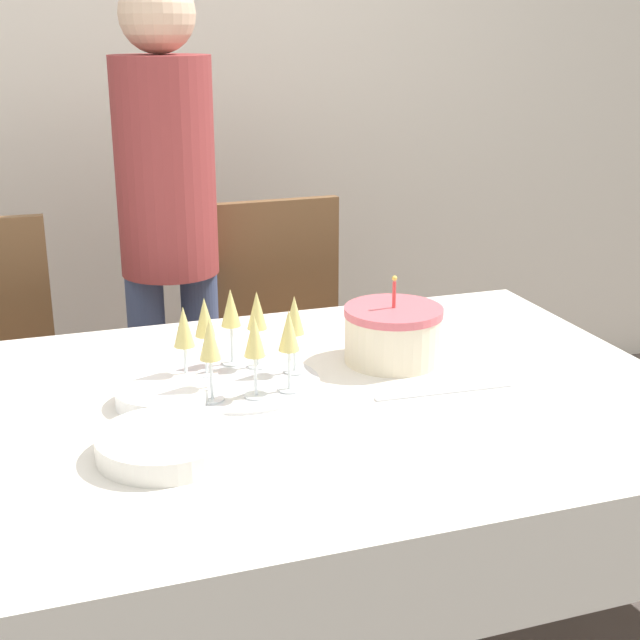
% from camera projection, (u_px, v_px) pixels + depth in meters
% --- Properties ---
extents(wall_back, '(8.00, 0.05, 2.70)m').
position_uv_depth(wall_back, '(98.00, 57.00, 3.02)').
color(wall_back, silver).
rests_on(wall_back, ground_plane).
extents(dining_table, '(2.01, 1.12, 0.73)m').
position_uv_depth(dining_table, '(204.00, 455.00, 1.79)').
color(dining_table, silver).
rests_on(dining_table, ground_plane).
extents(dining_chair_far_right, '(0.43, 0.43, 0.94)m').
position_uv_depth(dining_chair_far_right, '(289.00, 344.00, 2.76)').
color(dining_chair_far_right, brown).
rests_on(dining_chair_far_right, ground_plane).
extents(birthday_cake, '(0.22, 0.22, 0.20)m').
position_uv_depth(birthday_cake, '(393.00, 334.00, 2.01)').
color(birthday_cake, beige).
rests_on(birthday_cake, dining_table).
extents(champagne_tray, '(0.33, 0.33, 0.18)m').
position_uv_depth(champagne_tray, '(241.00, 344.00, 1.87)').
color(champagne_tray, silver).
rests_on(champagne_tray, dining_table).
extents(plate_stack_main, '(0.25, 0.25, 0.04)m').
position_uv_depth(plate_stack_main, '(166.00, 444.00, 1.57)').
color(plate_stack_main, silver).
rests_on(plate_stack_main, dining_table).
extents(plate_stack_dessert, '(0.19, 0.19, 0.03)m').
position_uv_depth(plate_stack_dessert, '(162.00, 396.00, 1.79)').
color(plate_stack_dessert, white).
rests_on(plate_stack_dessert, dining_table).
extents(cake_knife, '(0.30, 0.03, 0.00)m').
position_uv_depth(cake_knife, '(444.00, 392.00, 1.85)').
color(cake_knife, silver).
rests_on(cake_knife, dining_table).
extents(person_standing, '(0.28, 0.28, 1.58)m').
position_uv_depth(person_standing, '(168.00, 210.00, 2.53)').
color(person_standing, '#3F4C72').
rests_on(person_standing, ground_plane).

